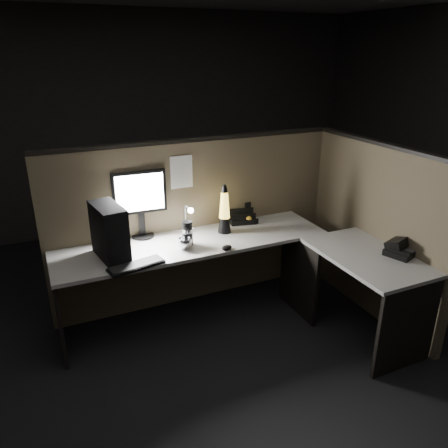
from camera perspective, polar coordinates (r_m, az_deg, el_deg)
name	(u,v)px	position (r m, az deg, el deg)	size (l,w,h in m)	color
floor	(240,350)	(3.62, 2.16, -16.11)	(6.00, 6.00, 0.00)	black
room_shell	(244,148)	(2.92, 2.61, 9.87)	(6.00, 6.00, 6.00)	silver
partition_back	(196,223)	(3.99, -3.61, 0.09)	(2.66, 0.06, 1.50)	brown
partition_right	(374,232)	(4.01, 18.96, -1.02)	(0.06, 1.66, 1.50)	brown
desk	(247,267)	(3.57, 3.08, -5.67)	(2.60, 1.60, 0.73)	#A5A29C
pc_tower	(109,232)	(3.42, -14.75, -0.98)	(0.18, 0.40, 0.42)	black
monitor	(140,198)	(3.71, -10.93, 3.40)	(0.45, 0.19, 0.58)	black
keyboard	(136,266)	(3.30, -11.38, -5.37)	(0.42, 0.14, 0.02)	black
mouse	(227,248)	(3.50, 0.36, -3.10)	(0.09, 0.07, 0.04)	black
clip_lamp	(188,217)	(3.80, -4.71, 0.96)	(0.05, 0.20, 0.25)	white
organizer	(241,217)	(4.08, 2.27, 0.91)	(0.27, 0.25, 0.18)	black
lava_lamp	(224,213)	(3.78, 0.06, 1.46)	(0.12, 0.12, 0.43)	black
travel_mug	(187,233)	(3.58, -4.80, -1.17)	(0.09, 0.09, 0.20)	black
steel_mug	(185,243)	(3.53, -5.13, -2.55)	(0.11, 0.11, 0.09)	silver
figurine	(249,219)	(4.02, 3.29, 0.64)	(0.05, 0.05, 0.05)	yellow
pinned_paper	(181,172)	(3.76, -5.58, 6.76)	(0.20, 0.00, 0.28)	white
desk_phone	(400,248)	(3.68, 22.00, -2.93)	(0.28, 0.28, 0.14)	black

